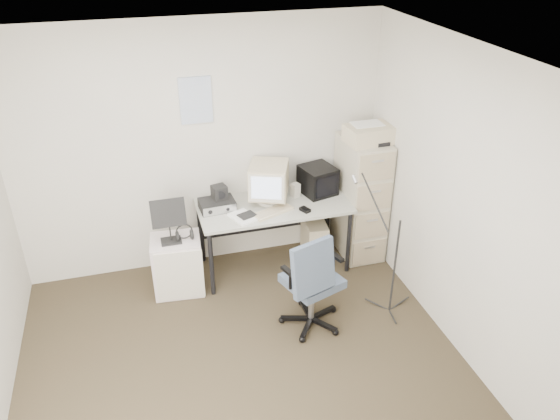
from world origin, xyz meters
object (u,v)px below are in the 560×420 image
object	(u,v)px
filing_cabinet	(360,198)
office_chair	(312,279)
desk	(274,236)
side_cart	(178,265)

from	to	relation	value
filing_cabinet	office_chair	xyz separation A→B (m)	(-0.87, -1.00, -0.16)
filing_cabinet	desk	distance (m)	0.99
filing_cabinet	side_cart	distance (m)	2.00
filing_cabinet	side_cart	xyz separation A→B (m)	(-1.96, -0.16, -0.36)
office_chair	side_cart	world-z (taller)	office_chair
filing_cabinet	side_cart	bearing A→B (deg)	-175.23
office_chair	desk	bearing A→B (deg)	75.47
filing_cabinet	desk	size ratio (longest dim) A/B	0.87
side_cart	office_chair	bearing A→B (deg)	-32.48
side_cart	desk	bearing A→B (deg)	12.88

